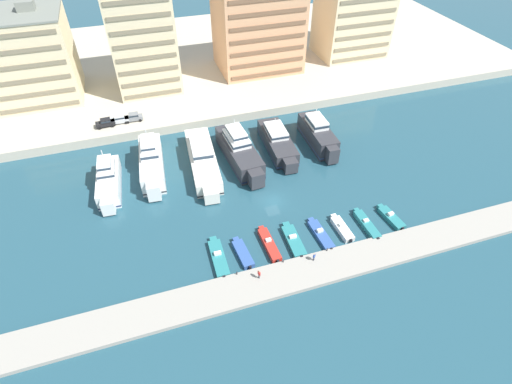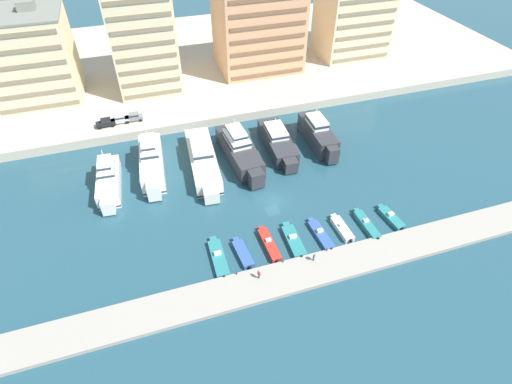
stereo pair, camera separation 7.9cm
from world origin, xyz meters
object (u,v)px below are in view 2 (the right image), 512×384
motorboat_teal_center_left (293,240)px  motorboat_blue_center (320,234)px  motorboat_teal_right (391,218)px  pedestrian_mid_deck (314,256)px  motorboat_blue_left (243,253)px  yacht_charcoal_center_right (318,134)px  motorboat_teal_far_left (218,257)px  yacht_ivory_mid_left (203,159)px  yacht_white_far_left (108,180)px  motorboat_red_mid_left (269,244)px  motorboat_teal_mid_right (366,224)px  car_silver_left (120,119)px  motorboat_white_center_right (342,228)px  car_black_far_left (106,122)px  car_grey_mid_left (134,117)px  pedestrian_near_edge (259,274)px  yacht_charcoal_center (278,142)px  yacht_charcoal_center_left (239,150)px  yacht_white_left (151,161)px

motorboat_teal_center_left → motorboat_blue_center: 4.85m
motorboat_teal_right → pedestrian_mid_deck: bearing=-164.4°
motorboat_blue_left → yacht_charcoal_center_right: bearing=45.7°
motorboat_teal_far_left → pedestrian_mid_deck: bearing=-21.0°
yacht_charcoal_center_right → motorboat_blue_left: (-24.25, -24.84, -1.89)m
yacht_ivory_mid_left → pedestrian_mid_deck: 31.59m
yacht_white_far_left → motorboat_blue_left: 30.26m
motorboat_red_mid_left → motorboat_teal_mid_right: size_ratio=1.04×
motorboat_blue_center → yacht_white_far_left: bearing=144.7°
yacht_ivory_mid_left → car_silver_left: yacht_ivory_mid_left is taller
yacht_ivory_mid_left → motorboat_white_center_right: size_ratio=3.52×
yacht_white_far_left → car_silver_left: yacht_white_far_left is taller
yacht_ivory_mid_left → pedestrian_mid_deck: yacht_ivory_mid_left is taller
yacht_charcoal_center_right → motorboat_teal_center_left: (-15.53, -24.80, -1.88)m
motorboat_teal_far_left → motorboat_white_center_right: size_ratio=1.31×
motorboat_red_mid_left → car_black_far_left: (-23.48, 42.15, 2.55)m
yacht_white_far_left → car_grey_mid_left: bearing=71.8°
pedestrian_near_edge → pedestrian_mid_deck: 9.17m
car_grey_mid_left → pedestrian_near_edge: size_ratio=2.41×
yacht_ivory_mid_left → yacht_charcoal_center: bearing=4.0°
yacht_charcoal_center_right → pedestrian_mid_deck: size_ratio=10.30×
motorboat_teal_far_left → pedestrian_near_edge: (4.82, -5.91, 1.33)m
motorboat_white_center_right → motorboat_blue_left: bearing=179.9°
yacht_charcoal_center_left → pedestrian_near_edge: (-5.58, -29.79, -0.68)m
yacht_charcoal_center → motorboat_teal_far_left: bearing=-127.3°
motorboat_white_center_right → motorboat_teal_mid_right: bearing=-5.9°
yacht_charcoal_center → motorboat_teal_right: size_ratio=2.74×
yacht_charcoal_center → car_grey_mid_left: 33.11m
motorboat_teal_far_left → car_silver_left: size_ratio=2.08×
car_silver_left → motorboat_teal_mid_right: bearing=-49.0°
motorboat_blue_left → car_black_far_left: size_ratio=1.62×
yacht_white_left → car_grey_mid_left: 17.14m
motorboat_teal_mid_right → motorboat_teal_right: motorboat_teal_right is taller
motorboat_teal_mid_right → yacht_ivory_mid_left: bearing=132.6°
yacht_white_far_left → motorboat_teal_far_left: yacht_white_far_left is taller
yacht_charcoal_center_right → pedestrian_near_edge: 38.29m
yacht_white_far_left → motorboat_teal_mid_right: 47.64m
motorboat_teal_right → car_silver_left: car_silver_left is taller
motorboat_blue_center → pedestrian_near_edge: size_ratio=4.50×
motorboat_teal_right → motorboat_blue_left: bearing=179.4°
yacht_charcoal_center_right → motorboat_blue_center: (-10.68, -24.90, -1.93)m
yacht_charcoal_center_left → motorboat_teal_far_left: yacht_charcoal_center_left is taller
pedestrian_mid_deck → car_silver_left: bearing=118.4°
car_black_far_left → yacht_charcoal_center: bearing=-26.1°
yacht_ivory_mid_left → motorboat_teal_right: size_ratio=3.47×
car_black_far_left → pedestrian_near_edge: (19.80, -48.06, -1.32)m
yacht_charcoal_center → yacht_charcoal_center_right: bearing=-5.8°
motorboat_teal_mid_right → yacht_white_left: bearing=141.2°
yacht_white_far_left → motorboat_teal_mid_right: (41.29, -23.72, -1.62)m
yacht_white_left → pedestrian_near_edge: bearing=-69.4°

